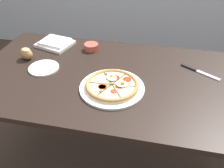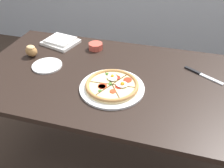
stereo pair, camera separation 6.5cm
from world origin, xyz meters
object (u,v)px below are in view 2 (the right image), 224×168
bread_piece_near (31,51)px  knife_main (203,75)px  dining_table (115,90)px  ramekin_bowl (96,46)px  side_saucer (47,66)px  pizza (112,86)px  napkin_folded (61,41)px

bread_piece_near → knife_main: 1.04m
dining_table → ramekin_bowl: bearing=127.2°
dining_table → ramekin_bowl: 0.36m
knife_main → side_saucer: 0.90m
pizza → napkin_folded: bearing=140.6°
side_saucer → napkin_folded: bearing=99.9°
knife_main → side_saucer: bearing=-139.4°
dining_table → napkin_folded: bearing=148.7°
ramekin_bowl → pizza: bearing=-60.0°
ramekin_bowl → knife_main: bearing=-11.1°
napkin_folded → side_saucer: 0.30m
pizza → knife_main: size_ratio=1.60×
knife_main → side_saucer: same height
pizza → side_saucer: pizza is taller
bread_piece_near → knife_main: (1.04, 0.06, -0.03)m
dining_table → bread_piece_near: size_ratio=17.30×
bread_piece_near → knife_main: bearing=3.6°
pizza → ramekin_bowl: pizza is taller
knife_main → pizza: bearing=-120.0°
ramekin_bowl → bread_piece_near: bearing=-151.0°
ramekin_bowl → side_saucer: (-0.21, -0.28, -0.02)m
bread_piece_near → side_saucer: 0.17m
dining_table → ramekin_bowl: ramekin_bowl is taller
pizza → bread_piece_near: size_ratio=3.69×
knife_main → side_saucer: (-0.89, -0.15, 0.00)m
napkin_folded → knife_main: 0.95m
pizza → knife_main: bearing=29.0°
dining_table → knife_main: (0.47, 0.14, 0.10)m
dining_table → pizza: bearing=-82.8°
bread_piece_near → side_saucer: bread_piece_near is taller
ramekin_bowl → bread_piece_near: 0.41m
pizza → ramekin_bowl: bearing=120.0°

